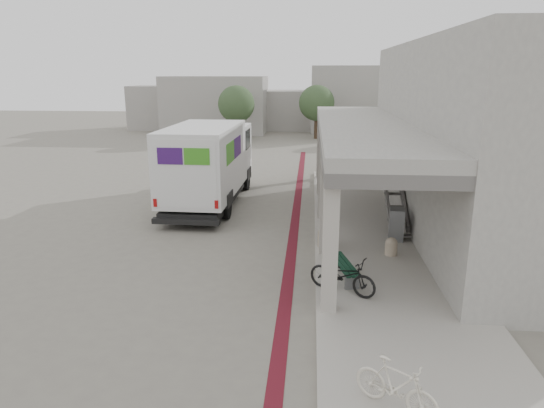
# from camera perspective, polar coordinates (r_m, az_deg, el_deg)

# --- Properties ---
(ground) EXTENTS (120.00, 120.00, 0.00)m
(ground) POSITION_cam_1_polar(r_m,az_deg,el_deg) (15.83, -1.46, -6.51)
(ground) COLOR #6C655C
(ground) RESTS_ON ground
(bike_lane_stripe) EXTENTS (0.35, 40.00, 0.01)m
(bike_lane_stripe) POSITION_cam_1_polar(r_m,az_deg,el_deg) (17.63, 2.47, -4.19)
(bike_lane_stripe) COLOR #56111C
(bike_lane_stripe) RESTS_ON ground
(sidewalk) EXTENTS (4.40, 28.00, 0.12)m
(sidewalk) POSITION_cam_1_polar(r_m,az_deg,el_deg) (15.92, 13.11, -6.57)
(sidewalk) COLOR #A19A90
(sidewalk) RESTS_ON ground
(transit_building) EXTENTS (7.60, 17.00, 7.00)m
(transit_building) POSITION_cam_1_polar(r_m,az_deg,el_deg) (19.98, 19.98, 7.24)
(transit_building) COLOR gray
(transit_building) RESTS_ON ground
(distant_backdrop) EXTENTS (28.00, 10.00, 6.50)m
(distant_backdrop) POSITION_cam_1_polar(r_m,az_deg,el_deg) (50.80, -0.37, 11.66)
(distant_backdrop) COLOR gray
(distant_backdrop) RESTS_ON ground
(tree_left) EXTENTS (3.20, 3.20, 4.80)m
(tree_left) POSITION_cam_1_polar(r_m,az_deg,el_deg) (43.21, -4.22, 11.63)
(tree_left) COLOR #38281C
(tree_left) RESTS_ON ground
(tree_mid) EXTENTS (3.20, 3.20, 4.80)m
(tree_mid) POSITION_cam_1_polar(r_m,az_deg,el_deg) (44.71, 5.28, 11.73)
(tree_mid) COLOR #38281C
(tree_mid) RESTS_ON ground
(tree_right) EXTENTS (3.20, 3.20, 4.80)m
(tree_right) POSITION_cam_1_polar(r_m,az_deg,el_deg) (44.51, 15.84, 11.21)
(tree_right) COLOR #38281C
(tree_right) RESTS_ON ground
(fedex_truck) EXTENTS (2.90, 8.67, 3.67)m
(fedex_truck) POSITION_cam_1_polar(r_m,az_deg,el_deg) (22.17, -7.40, 4.95)
(fedex_truck) COLOR black
(fedex_truck) RESTS_ON ground
(bench) EXTENTS (0.85, 1.93, 0.44)m
(bench) POSITION_cam_1_polar(r_m,az_deg,el_deg) (14.22, 8.43, -7.37)
(bench) COLOR slate
(bench) RESTS_ON sidewalk
(bollard_near) EXTENTS (0.39, 0.39, 0.59)m
(bollard_near) POSITION_cam_1_polar(r_m,az_deg,el_deg) (16.24, 13.85, -4.84)
(bollard_near) COLOR tan
(bollard_near) RESTS_ON sidewalk
(bollard_far) EXTENTS (0.45, 0.45, 0.68)m
(bollard_far) POSITION_cam_1_polar(r_m,az_deg,el_deg) (16.61, 6.17, -3.86)
(bollard_far) COLOR gray
(bollard_far) RESTS_ON sidewalk
(utility_cabinet) EXTENTS (0.59, 0.74, 1.13)m
(utility_cabinet) POSITION_cam_1_polar(r_m,az_deg,el_deg) (17.67, 14.43, -2.31)
(utility_cabinet) COLOR slate
(utility_cabinet) RESTS_ON sidewalk
(bicycle_black) EXTENTS (2.00, 1.51, 1.01)m
(bicycle_black) POSITION_cam_1_polar(r_m,az_deg,el_deg) (13.24, 8.29, -8.25)
(bicycle_black) COLOR black
(bicycle_black) RESTS_ON sidewalk
(bicycle_cream) EXTENTS (1.56, 1.31, 0.96)m
(bicycle_cream) POSITION_cam_1_polar(r_m,az_deg,el_deg) (9.25, 14.42, -20.01)
(bicycle_cream) COLOR beige
(bicycle_cream) RESTS_ON sidewalk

